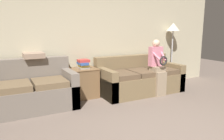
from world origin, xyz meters
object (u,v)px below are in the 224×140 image
at_px(couch_main, 139,79).
at_px(floor_lamp, 173,32).
at_px(side_shelf, 84,82).
at_px(couch_side, 31,91).
at_px(throw_pillow, 34,55).
at_px(child_left_seated, 158,65).
at_px(book_stack, 83,64).

distance_m(couch_main, floor_lamp, 1.72).
bearing_deg(side_shelf, couch_side, -169.60).
xyz_separation_m(side_shelf, throw_pillow, (-0.99, 0.10, 0.65)).
height_order(floor_lamp, throw_pillow, floor_lamp).
relative_size(child_left_seated, floor_lamp, 0.77).
bearing_deg(floor_lamp, book_stack, -177.93).
relative_size(couch_main, side_shelf, 3.06).
bearing_deg(book_stack, couch_side, -169.80).
bearing_deg(throw_pillow, book_stack, -5.82).
bearing_deg(side_shelf, couch_main, -9.85).
relative_size(couch_main, throw_pillow, 5.12).
relative_size(book_stack, throw_pillow, 0.76).
xyz_separation_m(couch_side, throw_pillow, (0.13, 0.30, 0.65)).
xyz_separation_m(couch_main, throw_pillow, (-2.31, 0.33, 0.66)).
height_order(child_left_seated, side_shelf, child_left_seated).
bearing_deg(couch_main, book_stack, 170.29).
xyz_separation_m(couch_main, child_left_seated, (0.23, -0.38, 0.37)).
distance_m(couch_side, child_left_seated, 2.72).
xyz_separation_m(couch_main, side_shelf, (-1.32, 0.23, 0.02)).
distance_m(couch_main, book_stack, 1.40).
height_order(couch_side, book_stack, couch_side).
height_order(book_stack, throw_pillow, throw_pillow).
distance_m(couch_side, book_stack, 1.21).
bearing_deg(child_left_seated, throw_pillow, 164.43).
xyz_separation_m(couch_main, floor_lamp, (1.28, 0.32, 1.10)).
relative_size(couch_side, floor_lamp, 0.97).
distance_m(couch_side, floor_lamp, 3.88).
distance_m(couch_main, child_left_seated, 0.58).
height_order(couch_main, floor_lamp, floor_lamp).
bearing_deg(side_shelf, throw_pillow, 174.38).
distance_m(couch_main, throw_pillow, 2.43).
distance_m(couch_main, couch_side, 2.44).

